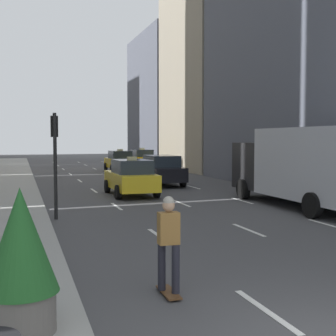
# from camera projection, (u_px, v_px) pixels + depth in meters

# --- Properties ---
(lane_markings) EXTENTS (5.72, 56.00, 0.01)m
(lane_markings) POSITION_uv_depth(u_px,v_px,m) (133.00, 184.00, 28.26)
(lane_markings) COLOR white
(lane_markings) RESTS_ON ground
(taxi_lead) EXTENTS (2.02, 4.40, 1.87)m
(taxi_lead) POSITION_uv_depth(u_px,v_px,m) (120.00, 161.00, 38.67)
(taxi_lead) COLOR yellow
(taxi_lead) RESTS_ON ground
(taxi_second) EXTENTS (2.02, 4.40, 1.87)m
(taxi_second) POSITION_uv_depth(u_px,v_px,m) (142.00, 159.00, 42.96)
(taxi_second) COLOR yellow
(taxi_second) RESTS_ON ground
(taxi_third) EXTENTS (2.02, 4.40, 1.87)m
(taxi_third) POSITION_uv_depth(u_px,v_px,m) (131.00, 177.00, 22.46)
(taxi_third) COLOR yellow
(taxi_third) RESTS_ON ground
(sedan_black_near) EXTENTS (2.02, 4.89, 1.76)m
(sedan_black_near) POSITION_uv_depth(u_px,v_px,m) (160.00, 170.00, 27.51)
(sedan_black_near) COLOR black
(sedan_black_near) RESTS_ON ground
(box_truck) EXTENTS (2.58, 8.40, 3.15)m
(box_truck) POSITION_uv_depth(u_px,v_px,m) (305.00, 165.00, 18.33)
(box_truck) COLOR #262628
(box_truck) RESTS_ON ground
(skateboarder) EXTENTS (0.36, 0.80, 1.75)m
(skateboarder) POSITION_uv_depth(u_px,v_px,m) (169.00, 241.00, 8.13)
(skateboarder) COLOR brown
(skateboarder) RESTS_ON ground
(planter_with_shrub) EXTENTS (1.00, 1.00, 1.95)m
(planter_with_shrub) POSITION_uv_depth(u_px,v_px,m) (21.00, 258.00, 6.20)
(planter_with_shrub) COLOR slate
(planter_with_shrub) RESTS_ON sidewalk_left
(traffic_light_pole) EXTENTS (0.24, 0.42, 3.60)m
(traffic_light_pole) POSITION_uv_depth(u_px,v_px,m) (55.00, 148.00, 15.82)
(traffic_light_pole) COLOR black
(traffic_light_pole) RESTS_ON ground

